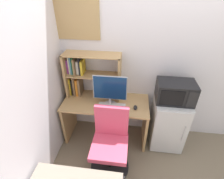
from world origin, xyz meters
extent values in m
cube|color=silver|center=(0.40, 0.02, 1.30)|extent=(6.40, 0.04, 2.60)
cube|color=tan|center=(-0.91, -0.29, 0.71)|extent=(1.28, 0.58, 0.03)
cube|color=tan|center=(-1.53, -0.29, 0.35)|extent=(0.04, 0.52, 0.69)
cube|color=tan|center=(-0.28, -0.29, 0.35)|extent=(0.04, 0.52, 0.69)
cube|color=tan|center=(-1.51, -0.14, 1.07)|extent=(0.03, 0.27, 0.69)
cube|color=tan|center=(-0.72, -0.14, 1.07)|extent=(0.03, 0.27, 0.69)
cube|color=tan|center=(-1.12, -0.14, 1.40)|extent=(0.82, 0.27, 0.01)
cube|color=tan|center=(-1.12, -0.14, 1.09)|extent=(0.75, 0.27, 0.01)
cube|color=gold|center=(-1.48, -0.11, 0.87)|extent=(0.02, 0.17, 0.29)
cube|color=black|center=(-1.45, -0.10, 0.85)|extent=(0.04, 0.16, 0.26)
cube|color=brown|center=(-1.41, -0.11, 0.88)|extent=(0.03, 0.20, 0.32)
cube|color=orange|center=(-1.37, -0.11, 0.86)|extent=(0.03, 0.19, 0.28)
cube|color=brown|center=(-1.33, -0.12, 0.87)|extent=(0.03, 0.20, 0.30)
cube|color=purple|center=(-1.48, -0.10, 1.20)|extent=(0.02, 0.15, 0.21)
cube|color=silver|center=(-1.45, -0.10, 1.23)|extent=(0.02, 0.17, 0.26)
cube|color=teal|center=(-1.42, -0.11, 1.23)|extent=(0.02, 0.17, 0.26)
cube|color=#197233|center=(-1.39, -0.11, 1.22)|extent=(0.02, 0.17, 0.25)
cube|color=brown|center=(-1.37, -0.12, 1.22)|extent=(0.02, 0.23, 0.25)
cube|color=silver|center=(-1.33, -0.10, 1.20)|extent=(0.04, 0.16, 0.20)
cube|color=black|center=(-1.29, -0.11, 1.22)|extent=(0.02, 0.18, 0.25)
cube|color=gold|center=(-1.27, -0.11, 1.20)|extent=(0.03, 0.19, 0.21)
cylinder|color=#B7B7BC|center=(-0.83, -0.36, 0.73)|extent=(0.20, 0.20, 0.02)
cylinder|color=#B7B7BC|center=(-0.83, -0.36, 0.79)|extent=(0.04, 0.04, 0.11)
cube|color=#B7B7BC|center=(-0.83, -0.35, 1.02)|extent=(0.47, 0.01, 0.37)
cube|color=navy|center=(-0.83, -0.36, 1.02)|extent=(0.45, 0.02, 0.34)
cube|color=silver|center=(-0.80, -0.39, 0.73)|extent=(0.39, 0.15, 0.02)
ellipsoid|color=black|center=(-0.46, -0.38, 0.74)|extent=(0.05, 0.11, 0.03)
cube|color=silver|center=(0.05, -0.28, 0.42)|extent=(0.48, 0.47, 0.84)
cube|color=silver|center=(0.05, -0.52, 0.42)|extent=(0.46, 0.01, 0.81)
cylinder|color=#B2B2B7|center=(0.22, -0.53, 0.46)|extent=(0.01, 0.01, 0.29)
cube|color=black|center=(0.05, -0.28, 0.99)|extent=(0.50, 0.33, 0.29)
cube|color=black|center=(-0.02, -0.45, 0.99)|extent=(0.30, 0.01, 0.22)
cube|color=black|center=(0.23, -0.45, 0.99)|extent=(0.12, 0.01, 0.24)
cylinder|color=black|center=(-0.77, -0.87, 0.02)|extent=(0.53, 0.53, 0.04)
cylinder|color=black|center=(-0.77, -0.87, 0.22)|extent=(0.04, 0.04, 0.41)
cube|color=#D84766|center=(-0.77, -0.87, 0.45)|extent=(0.46, 0.46, 0.07)
cube|color=#D84766|center=(-0.77, -0.66, 0.71)|extent=(0.44, 0.06, 0.46)
cube|color=tan|center=(-1.38, -0.01, 1.84)|extent=(0.74, 0.02, 0.55)
camera|label=1|loc=(-0.55, -2.29, 2.26)|focal=27.11mm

